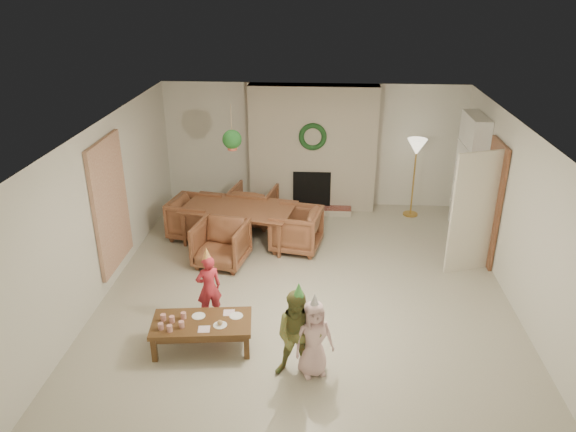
# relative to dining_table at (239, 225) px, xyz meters

# --- Properties ---
(floor) EXTENTS (7.00, 7.00, 0.00)m
(floor) POSITION_rel_dining_table_xyz_m (1.26, -1.57, -0.34)
(floor) COLOR #B7B29E
(floor) RESTS_ON ground
(ceiling) EXTENTS (7.00, 7.00, 0.00)m
(ceiling) POSITION_rel_dining_table_xyz_m (1.26, -1.57, 2.16)
(ceiling) COLOR white
(ceiling) RESTS_ON wall_back
(wall_back) EXTENTS (7.00, 0.00, 7.00)m
(wall_back) POSITION_rel_dining_table_xyz_m (1.26, 1.93, 0.91)
(wall_back) COLOR silver
(wall_back) RESTS_ON floor
(wall_front) EXTENTS (7.00, 0.00, 7.00)m
(wall_front) POSITION_rel_dining_table_xyz_m (1.26, -5.07, 0.91)
(wall_front) COLOR silver
(wall_front) RESTS_ON floor
(wall_left) EXTENTS (0.00, 7.00, 7.00)m
(wall_left) POSITION_rel_dining_table_xyz_m (-1.74, -1.57, 0.91)
(wall_left) COLOR silver
(wall_left) RESTS_ON floor
(wall_right) EXTENTS (0.00, 7.00, 7.00)m
(wall_right) POSITION_rel_dining_table_xyz_m (4.26, -1.57, 0.91)
(wall_right) COLOR silver
(wall_right) RESTS_ON floor
(fireplace_mass) EXTENTS (2.50, 0.40, 2.50)m
(fireplace_mass) POSITION_rel_dining_table_xyz_m (1.26, 1.73, 0.91)
(fireplace_mass) COLOR maroon
(fireplace_mass) RESTS_ON floor
(fireplace_hearth) EXTENTS (1.60, 0.30, 0.12)m
(fireplace_hearth) POSITION_rel_dining_table_xyz_m (1.26, 1.38, -0.28)
(fireplace_hearth) COLOR maroon
(fireplace_hearth) RESTS_ON floor
(fireplace_firebox) EXTENTS (0.75, 0.12, 0.75)m
(fireplace_firebox) POSITION_rel_dining_table_xyz_m (1.26, 1.55, 0.11)
(fireplace_firebox) COLOR black
(fireplace_firebox) RESTS_ON floor
(fireplace_wreath) EXTENTS (0.54, 0.10, 0.54)m
(fireplace_wreath) POSITION_rel_dining_table_xyz_m (1.26, 1.50, 1.21)
(fireplace_wreath) COLOR #173E1C
(fireplace_wreath) RESTS_ON fireplace_mass
(floor_lamp_base) EXTENTS (0.29, 0.29, 0.03)m
(floor_lamp_base) POSITION_rel_dining_table_xyz_m (3.25, 1.43, -0.32)
(floor_lamp_base) COLOR gold
(floor_lamp_base) RESTS_ON floor
(floor_lamp_post) EXTENTS (0.03, 0.03, 1.41)m
(floor_lamp_post) POSITION_rel_dining_table_xyz_m (3.25, 1.43, 0.39)
(floor_lamp_post) COLOR gold
(floor_lamp_post) RESTS_ON floor
(floor_lamp_shade) EXTENTS (0.38, 0.38, 0.31)m
(floor_lamp_shade) POSITION_rel_dining_table_xyz_m (3.25, 1.43, 1.07)
(floor_lamp_shade) COLOR beige
(floor_lamp_shade) RESTS_ON floor_lamp_post
(bookshelf_carcass) EXTENTS (0.30, 1.00, 2.20)m
(bookshelf_carcass) POSITION_rel_dining_table_xyz_m (4.10, 0.73, 0.76)
(bookshelf_carcass) COLOR white
(bookshelf_carcass) RESTS_ON floor
(bookshelf_shelf_a) EXTENTS (0.30, 0.92, 0.03)m
(bookshelf_shelf_a) POSITION_rel_dining_table_xyz_m (4.08, 0.73, 0.11)
(bookshelf_shelf_a) COLOR white
(bookshelf_shelf_a) RESTS_ON bookshelf_carcass
(bookshelf_shelf_b) EXTENTS (0.30, 0.92, 0.03)m
(bookshelf_shelf_b) POSITION_rel_dining_table_xyz_m (4.08, 0.73, 0.51)
(bookshelf_shelf_b) COLOR white
(bookshelf_shelf_b) RESTS_ON bookshelf_carcass
(bookshelf_shelf_c) EXTENTS (0.30, 0.92, 0.03)m
(bookshelf_shelf_c) POSITION_rel_dining_table_xyz_m (4.08, 0.73, 0.91)
(bookshelf_shelf_c) COLOR white
(bookshelf_shelf_c) RESTS_ON bookshelf_carcass
(bookshelf_shelf_d) EXTENTS (0.30, 0.92, 0.03)m
(bookshelf_shelf_d) POSITION_rel_dining_table_xyz_m (4.08, 0.73, 1.31)
(bookshelf_shelf_d) COLOR white
(bookshelf_shelf_d) RESTS_ON bookshelf_carcass
(books_row_lower) EXTENTS (0.20, 0.40, 0.24)m
(books_row_lower) POSITION_rel_dining_table_xyz_m (4.06, 0.58, 0.25)
(books_row_lower) COLOR #A11D33
(books_row_lower) RESTS_ON bookshelf_shelf_a
(books_row_mid) EXTENTS (0.20, 0.44, 0.24)m
(books_row_mid) POSITION_rel_dining_table_xyz_m (4.06, 0.78, 0.65)
(books_row_mid) COLOR #244B85
(books_row_mid) RESTS_ON bookshelf_shelf_b
(books_row_upper) EXTENTS (0.20, 0.36, 0.22)m
(books_row_upper) POSITION_rel_dining_table_xyz_m (4.06, 0.63, 1.04)
(books_row_upper) COLOR #B19326
(books_row_upper) RESTS_ON bookshelf_shelf_c
(door_frame) EXTENTS (0.05, 0.86, 2.04)m
(door_frame) POSITION_rel_dining_table_xyz_m (4.22, -0.37, 0.68)
(door_frame) COLOR brown
(door_frame) RESTS_ON floor
(door_leaf) EXTENTS (0.77, 0.32, 2.00)m
(door_leaf) POSITION_rel_dining_table_xyz_m (3.84, -0.75, 0.66)
(door_leaf) COLOR beige
(door_leaf) RESTS_ON floor
(curtain_panel) EXTENTS (0.06, 1.20, 2.00)m
(curtain_panel) POSITION_rel_dining_table_xyz_m (-1.70, -1.37, 0.91)
(curtain_panel) COLOR beige
(curtain_panel) RESTS_ON wall_left
(dining_table) EXTENTS (2.09, 1.43, 0.68)m
(dining_table) POSITION_rel_dining_table_xyz_m (0.00, 0.00, 0.00)
(dining_table) COLOR brown
(dining_table) RESTS_ON floor
(dining_chair_near) EXTENTS (0.94, 0.96, 0.75)m
(dining_chair_near) POSITION_rel_dining_table_xyz_m (-0.16, -0.83, 0.04)
(dining_chair_near) COLOR brown
(dining_chair_near) RESTS_ON floor
(dining_chair_far) EXTENTS (0.94, 0.96, 0.75)m
(dining_chair_far) POSITION_rel_dining_table_xyz_m (0.16, 0.83, 0.04)
(dining_chair_far) COLOR brown
(dining_chair_far) RESTS_ON floor
(dining_chair_left) EXTENTS (0.96, 0.94, 0.75)m
(dining_chair_left) POSITION_rel_dining_table_xyz_m (-0.83, 0.16, 0.04)
(dining_chair_left) COLOR brown
(dining_chair_left) RESTS_ON floor
(dining_chair_right) EXTENTS (0.96, 0.94, 0.75)m
(dining_chair_right) POSITION_rel_dining_table_xyz_m (1.04, -0.21, 0.04)
(dining_chair_right) COLOR brown
(dining_chair_right) RESTS_ON floor
(hanging_plant_cord) EXTENTS (0.01, 0.01, 0.70)m
(hanging_plant_cord) POSITION_rel_dining_table_xyz_m (-0.04, -0.07, 1.81)
(hanging_plant_cord) COLOR tan
(hanging_plant_cord) RESTS_ON ceiling
(hanging_plant_pot) EXTENTS (0.16, 0.16, 0.12)m
(hanging_plant_pot) POSITION_rel_dining_table_xyz_m (-0.04, -0.07, 1.46)
(hanging_plant_pot) COLOR #AC4C37
(hanging_plant_pot) RESTS_ON hanging_plant_cord
(hanging_plant_foliage) EXTENTS (0.32, 0.32, 0.32)m
(hanging_plant_foliage) POSITION_rel_dining_table_xyz_m (-0.04, -0.07, 1.58)
(hanging_plant_foliage) COLOR #1B5120
(hanging_plant_foliage) RESTS_ON hanging_plant_pot
(coffee_table_top) EXTENTS (1.32, 0.77, 0.06)m
(coffee_table_top) POSITION_rel_dining_table_xyz_m (-0.02, -3.04, 0.02)
(coffee_table_top) COLOR brown
(coffee_table_top) RESTS_ON floor
(coffee_table_apron) EXTENTS (1.21, 0.66, 0.08)m
(coffee_table_apron) POSITION_rel_dining_table_xyz_m (-0.02, -3.04, -0.05)
(coffee_table_apron) COLOR brown
(coffee_table_apron) RESTS_ON floor
(coffee_leg_fl) EXTENTS (0.07, 0.07, 0.33)m
(coffee_leg_fl) POSITION_rel_dining_table_xyz_m (-0.56, -3.36, -0.17)
(coffee_leg_fl) COLOR brown
(coffee_leg_fl) RESTS_ON floor
(coffee_leg_fr) EXTENTS (0.07, 0.07, 0.33)m
(coffee_leg_fr) POSITION_rel_dining_table_xyz_m (0.58, -3.23, -0.17)
(coffee_leg_fr) COLOR brown
(coffee_leg_fr) RESTS_ON floor
(coffee_leg_bl) EXTENTS (0.07, 0.07, 0.33)m
(coffee_leg_bl) POSITION_rel_dining_table_xyz_m (-0.61, -2.85, -0.17)
(coffee_leg_bl) COLOR brown
(coffee_leg_bl) RESTS_ON floor
(coffee_leg_br) EXTENTS (0.07, 0.07, 0.33)m
(coffee_leg_br) POSITION_rel_dining_table_xyz_m (0.52, -2.72, -0.17)
(coffee_leg_br) COLOR brown
(coffee_leg_br) RESTS_ON floor
(cup_a) EXTENTS (0.07, 0.07, 0.09)m
(cup_a) POSITION_rel_dining_table_xyz_m (-0.48, -3.24, 0.09)
(cup_a) COLOR silver
(cup_a) RESTS_ON coffee_table_top
(cup_b) EXTENTS (0.07, 0.07, 0.09)m
(cup_b) POSITION_rel_dining_table_xyz_m (-0.50, -3.05, 0.09)
(cup_b) COLOR silver
(cup_b) RESTS_ON coffee_table_top
(cup_c) EXTENTS (0.07, 0.07, 0.09)m
(cup_c) POSITION_rel_dining_table_xyz_m (-0.36, -3.27, 0.09)
(cup_c) COLOR silver
(cup_c) RESTS_ON coffee_table_top
(cup_d) EXTENTS (0.07, 0.07, 0.09)m
(cup_d) POSITION_rel_dining_table_xyz_m (-0.38, -3.08, 0.09)
(cup_d) COLOR silver
(cup_d) RESTS_ON coffee_table_top
(cup_e) EXTENTS (0.07, 0.07, 0.09)m
(cup_e) POSITION_rel_dining_table_xyz_m (-0.23, -3.18, 0.09)
(cup_e) COLOR silver
(cup_e) RESTS_ON coffee_table_top
(cup_f) EXTENTS (0.07, 0.07, 0.09)m
(cup_f) POSITION_rel_dining_table_xyz_m (-0.26, -2.99, 0.09)
(cup_f) COLOR silver
(cup_f) RESTS_ON coffee_table_top
(plate_a) EXTENTS (0.19, 0.19, 0.01)m
(plate_a) POSITION_rel_dining_table_xyz_m (-0.08, -2.93, 0.05)
(plate_a) COLOR white
(plate_a) RESTS_ON coffee_table_top
(plate_b) EXTENTS (0.19, 0.19, 0.01)m
(plate_b) POSITION_rel_dining_table_xyz_m (0.23, -3.11, 0.05)
(plate_b) COLOR white
(plate_b) RESTS_ON coffee_table_top
(plate_c) EXTENTS (0.19, 0.19, 0.01)m
(plate_c) POSITION_rel_dining_table_xyz_m (0.40, -2.89, 0.05)
(plate_c) COLOR white
(plate_c) RESTS_ON coffee_table_top
(food_scoop) EXTENTS (0.07, 0.07, 0.07)m
(food_scoop) POSITION_rel_dining_table_xyz_m (0.23, -3.11, 0.09)
(food_scoop) COLOR tan
(food_scoop) RESTS_ON plate_b
(napkin_left) EXTENTS (0.16, 0.16, 0.01)m
(napkin_left) POSITION_rel_dining_table_xyz_m (0.05, -3.21, 0.05)
(napkin_left) COLOR #E8ABC6
(napkin_left) RESTS_ON coffee_table_top
(napkin_right) EXTENTS (0.16, 0.16, 0.01)m
(napkin_right) POSITION_rel_dining_table_xyz_m (0.30, -2.83, 0.05)
(napkin_right) COLOR #E8ABC6
(napkin_right) RESTS_ON coffee_table_top
(child_red) EXTENTS (0.42, 0.37, 0.97)m
(child_red) POSITION_rel_dining_table_xyz_m (-0.05, -2.38, 0.15)
(child_red) COLOR #B22631
(child_red) RESTS_ON floor
(party_hat_red) EXTENTS (0.15, 0.15, 0.18)m
(party_hat_red) POSITION_rel_dining_table_xyz_m (-0.05, -2.38, 0.67)
(party_hat_red) COLOR gold
(party_hat_red) RESTS_ON child_red
(child_plaid) EXTENTS (0.59, 0.47, 1.14)m
(child_plaid) POSITION_rel_dining_table_xyz_m (1.23, -3.50, 0.23)
(child_plaid) COLOR olive
(child_plaid) RESTS_ON floor
(party_hat_plaid) EXTENTS (0.18, 0.18, 0.19)m
(party_hat_plaid) POSITION_rel_dining_table_xyz_m (1.23, -3.50, 0.85)
(party_hat_plaid) COLOR #50B74E
(party_hat_plaid) RESTS_ON child_plaid
(child_pink) EXTENTS (0.56, 0.46, 0.98)m
(child_pink) POSITION_rel_dining_table_xyz_m (1.41, -3.44, 0.15)
(child_pink) COLOR beige
(child_pink) RESTS_ON floor
(party_hat_pink) EXTENTS (0.15, 0.15, 0.18)m
(party_hat_pink) POSITION_rel_dining_table_xyz_m (1.41, -3.44, 0.69)
(party_hat_pink) COLOR silver
(party_hat_pink) RESTS_ON child_pink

